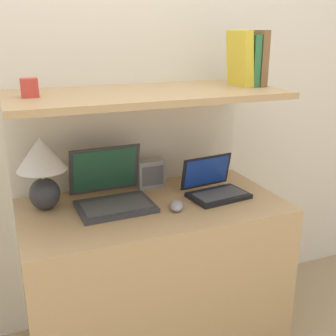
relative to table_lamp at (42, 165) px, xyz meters
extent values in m
cube|color=silver|center=(0.45, 0.24, 0.24)|extent=(6.00, 0.05, 2.40)
cube|color=tan|center=(0.45, -0.14, -0.58)|extent=(1.17, 0.61, 0.76)
cube|color=silver|center=(0.45, 0.19, -0.34)|extent=(1.17, 0.04, 1.23)
cube|color=tan|center=(0.45, -0.07, 0.28)|extent=(1.17, 0.55, 0.03)
ellipsoid|color=#2D2D33|center=(0.00, 0.00, -0.13)|extent=(0.13, 0.13, 0.14)
cylinder|color=tan|center=(0.00, 0.00, -0.04)|extent=(0.02, 0.02, 0.04)
cone|color=silver|center=(0.00, 0.00, 0.05)|extent=(0.21, 0.21, 0.14)
cube|color=#333338|center=(0.28, -0.12, -0.19)|extent=(0.33, 0.25, 0.02)
cube|color=#47474C|center=(0.28, -0.13, -0.18)|extent=(0.29, 0.17, 0.00)
cube|color=#333338|center=(0.28, 0.04, -0.07)|extent=(0.33, 0.08, 0.23)
cube|color=#235138|center=(0.28, 0.04, -0.07)|extent=(0.30, 0.07, 0.20)
cube|color=black|center=(0.76, -0.17, -0.19)|extent=(0.29, 0.21, 0.02)
cube|color=#47474C|center=(0.77, -0.18, -0.18)|extent=(0.25, 0.15, 0.00)
cube|color=black|center=(0.75, -0.06, -0.10)|extent=(0.27, 0.07, 0.16)
cube|color=navy|center=(0.75, -0.07, -0.10)|extent=(0.24, 0.06, 0.14)
ellipsoid|color=#99999E|center=(0.53, -0.23, -0.18)|extent=(0.09, 0.12, 0.04)
cube|color=gray|center=(0.52, 0.09, -0.13)|extent=(0.14, 0.08, 0.14)
cube|color=#59595B|center=(0.52, 0.05, -0.13)|extent=(0.11, 0.00, 0.10)
cube|color=brown|center=(0.99, -0.07, 0.42)|extent=(0.04, 0.17, 0.25)
cube|color=#2D7042|center=(0.95, -0.07, 0.41)|extent=(0.03, 0.16, 0.23)
cube|color=gold|center=(0.91, -0.07, 0.42)|extent=(0.06, 0.17, 0.25)
cube|color=#CC3D33|center=(-0.02, -0.07, 0.33)|extent=(0.06, 0.05, 0.07)
camera|label=1|loc=(-0.14, -1.78, 0.54)|focal=45.00mm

